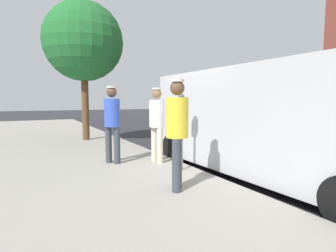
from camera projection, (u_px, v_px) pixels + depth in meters
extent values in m
plane|color=#2D2D33|center=(220.00, 165.00, 6.39)|extent=(80.00, 80.00, 0.00)
cube|color=#9E998E|center=(65.00, 183.00, 4.75)|extent=(5.00, 32.00, 0.15)
cylinder|color=gray|center=(181.00, 142.00, 5.31)|extent=(0.07, 0.07, 1.15)
cube|color=#4C4C51|center=(182.00, 106.00, 5.24)|extent=(0.14, 0.18, 0.28)
sphere|color=#47474C|center=(182.00, 97.00, 5.22)|extent=(0.12, 0.12, 0.12)
cylinder|color=#383D47|center=(177.00, 165.00, 4.04)|extent=(0.14, 0.14, 0.82)
cylinder|color=#383D47|center=(178.00, 162.00, 4.26)|extent=(0.14, 0.14, 0.82)
cylinder|color=yellow|center=(177.00, 118.00, 4.08)|extent=(0.34, 0.34, 0.61)
sphere|color=brown|center=(177.00, 88.00, 4.04)|extent=(0.22, 0.22, 0.22)
cylinder|color=silver|center=(177.00, 81.00, 4.03)|extent=(0.21, 0.21, 0.04)
cylinder|color=#383D47|center=(109.00, 145.00, 5.96)|extent=(0.14, 0.14, 0.82)
cylinder|color=#383D47|center=(117.00, 145.00, 5.88)|extent=(0.14, 0.14, 0.82)
cylinder|color=blue|center=(112.00, 113.00, 5.85)|extent=(0.34, 0.34, 0.61)
sphere|color=brown|center=(112.00, 92.00, 5.81)|extent=(0.22, 0.22, 0.22)
cylinder|color=silver|center=(112.00, 87.00, 5.80)|extent=(0.21, 0.21, 0.04)
cylinder|color=beige|center=(154.00, 144.00, 6.10)|extent=(0.14, 0.14, 0.80)
cylinder|color=beige|center=(160.00, 145.00, 5.92)|extent=(0.14, 0.14, 0.80)
cylinder|color=white|center=(157.00, 113.00, 5.94)|extent=(0.34, 0.34, 0.60)
sphere|color=#8C6647|center=(157.00, 94.00, 5.90)|extent=(0.22, 0.22, 0.22)
cylinder|color=silver|center=(157.00, 89.00, 5.89)|extent=(0.21, 0.21, 0.04)
cube|color=#BCBCC1|center=(266.00, 119.00, 5.29)|extent=(2.15, 5.25, 1.96)
cube|color=black|center=(195.00, 100.00, 7.37)|extent=(1.84, 0.13, 0.88)
cylinder|color=black|center=(172.00, 149.00, 6.68)|extent=(0.24, 0.69, 0.68)
cylinder|color=black|center=(230.00, 143.00, 7.61)|extent=(0.24, 0.69, 0.68)
cylinder|color=brown|center=(85.00, 105.00, 9.41)|extent=(0.24, 0.24, 2.46)
sphere|color=#226B2F|center=(83.00, 42.00, 9.20)|extent=(2.71, 2.71, 2.71)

